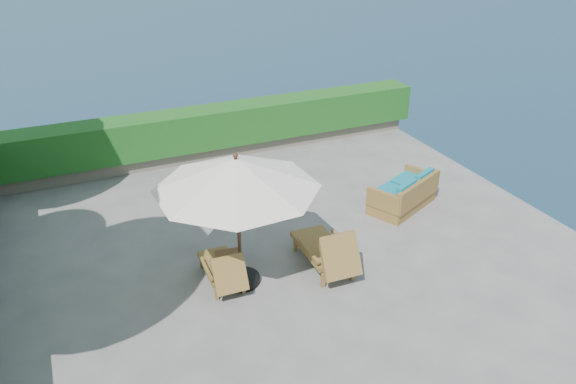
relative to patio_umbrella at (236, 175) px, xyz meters
name	(u,v)px	position (x,y,z in m)	size (l,w,h in m)	color
ground	(290,263)	(1.07, 0.19, -2.17)	(12.00, 12.00, 0.00)	gray
foundation	(290,326)	(1.07, 0.19, -3.72)	(12.00, 12.00, 3.00)	#61584D
ocean	(290,378)	(1.07, 0.19, -5.17)	(600.00, 600.00, 0.00)	#163546
planter_wall_far	(207,151)	(1.07, 5.79, -1.99)	(12.00, 0.60, 0.36)	#6E6658
hedge_far	(205,127)	(1.07, 5.79, -1.32)	(12.40, 0.90, 1.00)	#194915
patio_umbrella	(236,175)	(0.00, 0.00, 0.00)	(3.65, 3.65, 2.57)	black
lounge_left	(223,269)	(-0.31, 0.06, -1.83)	(0.67, 1.42, 0.81)	olive
lounge_right	(327,250)	(1.62, -0.26, -1.75)	(0.82, 1.75, 1.00)	olive
side_table	(229,259)	(-0.14, 0.24, -1.78)	(0.51, 0.51, 0.48)	brown
wicker_loveseat	(404,195)	(4.34, 1.20, -1.84)	(1.89, 1.50, 0.83)	olive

